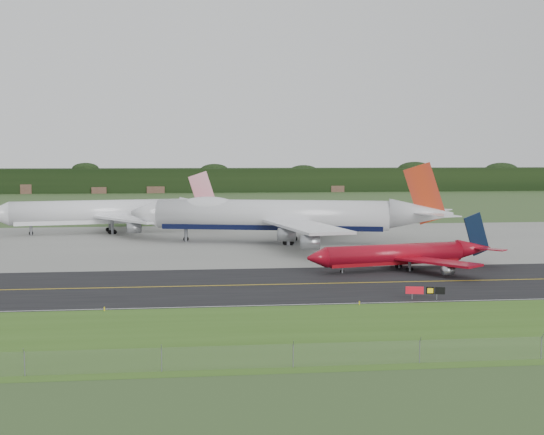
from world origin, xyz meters
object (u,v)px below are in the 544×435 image
at_px(jet_red_737, 404,254).
at_px(jet_star_tail, 110,213).
at_px(jet_ba_747, 283,216).
at_px(taxiway_sign, 425,291).

bearing_deg(jet_red_737, jet_star_tail, 129.76).
bearing_deg(jet_star_tail, jet_red_737, -50.24).
height_order(jet_red_737, jet_star_tail, jet_star_tail).
distance_m(jet_ba_747, jet_star_tail, 47.76).
height_order(jet_ba_747, taxiway_sign, jet_ba_747).
bearing_deg(jet_red_737, jet_ba_747, 110.94).
xyz_separation_m(jet_red_737, jet_star_tail, (-55.19, 66.32, 2.45)).
relative_size(jet_red_737, jet_star_tail, 0.60).
bearing_deg(jet_ba_747, taxiway_sign, -80.91).
height_order(jet_star_tail, taxiway_sign, jet_star_tail).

